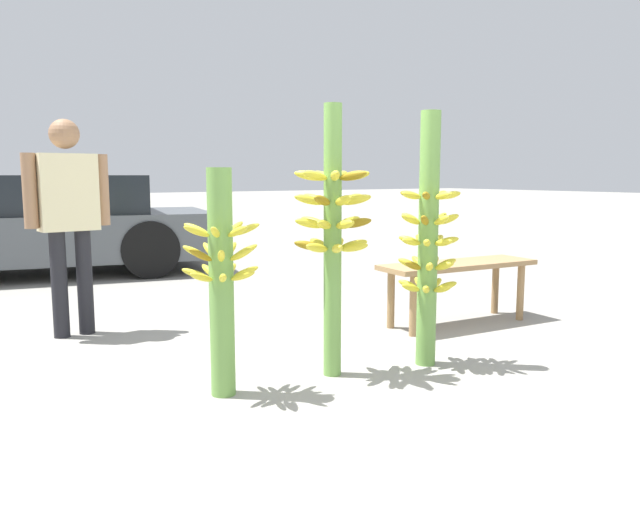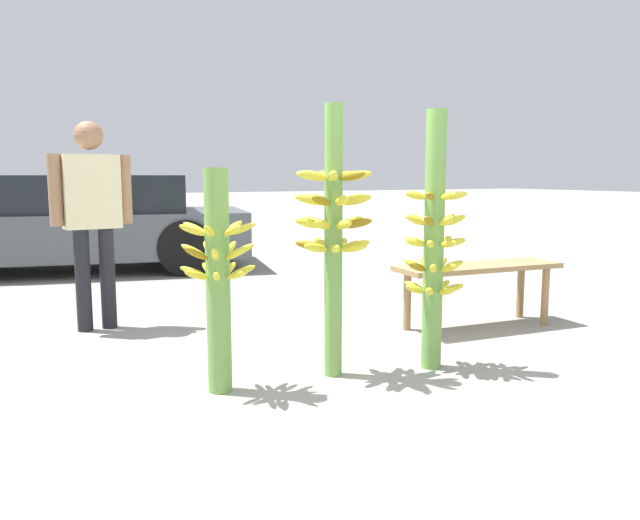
% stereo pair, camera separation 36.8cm
% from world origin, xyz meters
% --- Properties ---
extents(ground_plane, '(80.00, 80.00, 0.00)m').
position_xyz_m(ground_plane, '(0.00, 0.00, 0.00)').
color(ground_plane, gray).
extents(banana_stalk_left, '(0.44, 0.44, 1.26)m').
position_xyz_m(banana_stalk_left, '(-0.64, 0.34, 0.66)').
color(banana_stalk_left, '#6B9E47').
rests_on(banana_stalk_left, ground_plane).
extents(banana_stalk_center, '(0.47, 0.47, 1.63)m').
position_xyz_m(banana_stalk_center, '(0.07, 0.30, 0.89)').
color(banana_stalk_center, '#6B9E47').
rests_on(banana_stalk_center, ground_plane).
extents(banana_stalk_right, '(0.40, 0.40, 1.61)m').
position_xyz_m(banana_stalk_right, '(0.69, 0.15, 0.80)').
color(banana_stalk_right, '#6B9E47').
rests_on(banana_stalk_right, ground_plane).
extents(vendor_person, '(0.63, 0.22, 1.63)m').
position_xyz_m(vendor_person, '(-1.06, 2.16, 0.97)').
color(vendor_person, black).
rests_on(vendor_person, ground_plane).
extents(market_bench, '(1.39, 0.50, 0.51)m').
position_xyz_m(market_bench, '(1.67, 0.84, 0.43)').
color(market_bench, '#99754C').
rests_on(market_bench, ground_plane).
extents(parked_car, '(4.48, 2.61, 1.21)m').
position_xyz_m(parked_car, '(-0.78, 5.54, 0.60)').
color(parked_car, '#4C5156').
rests_on(parked_car, ground_plane).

